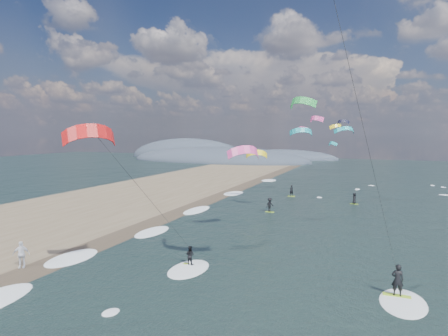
% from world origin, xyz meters
% --- Properties ---
extents(ground, '(260.00, 260.00, 0.00)m').
position_xyz_m(ground, '(0.00, 0.00, 0.00)').
color(ground, black).
rests_on(ground, ground).
extents(sand_strip, '(26.00, 240.00, 0.00)m').
position_xyz_m(sand_strip, '(-24.00, 10.00, 0.00)').
color(sand_strip, brown).
rests_on(sand_strip, ground).
extents(wet_sand_strip, '(3.00, 240.00, 0.00)m').
position_xyz_m(wet_sand_strip, '(-12.00, 10.00, 0.00)').
color(wet_sand_strip, '#382D23').
rests_on(wet_sand_strip, ground).
extents(coastal_hills, '(80.00, 41.00, 15.00)m').
position_xyz_m(coastal_hills, '(-44.84, 107.86, 0.00)').
color(coastal_hills, '#3D4756').
rests_on(coastal_hills, ground).
extents(kitesurfer_near_a, '(8.09, 8.65, 18.92)m').
position_xyz_m(kitesurfer_near_a, '(8.65, 3.16, 14.91)').
color(kitesurfer_near_a, '#9BCD24').
rests_on(kitesurfer_near_a, ground).
extents(kitesurfer_near_b, '(6.62, 8.98, 11.28)m').
position_xyz_m(kitesurfer_near_b, '(-4.38, 4.08, 6.59)').
color(kitesurfer_near_b, '#9BCD24').
rests_on(kitesurfer_near_b, ground).
extents(far_kitesurfers, '(10.49, 13.43, 1.81)m').
position_xyz_m(far_kitesurfers, '(0.63, 33.16, 0.87)').
color(far_kitesurfers, '#9BCD24').
rests_on(far_kitesurfers, ground).
extents(bg_kite_field, '(14.28, 75.90, 7.82)m').
position_xyz_m(bg_kite_field, '(-0.04, 55.04, 10.61)').
color(bg_kite_field, yellow).
rests_on(bg_kite_field, ground).
extents(shoreline_surf, '(2.40, 79.40, 0.11)m').
position_xyz_m(shoreline_surf, '(-10.80, 14.75, 0.00)').
color(shoreline_surf, white).
rests_on(shoreline_surf, ground).
extents(beach_walker, '(1.22, 1.07, 1.97)m').
position_xyz_m(beach_walker, '(-13.36, 2.98, 0.98)').
color(beach_walker, silver).
rests_on(beach_walker, ground).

